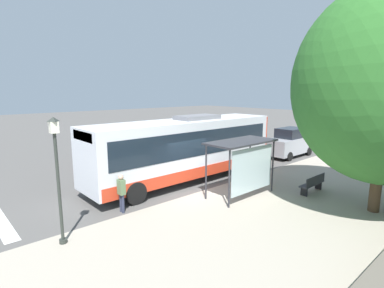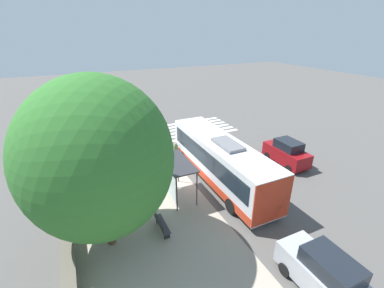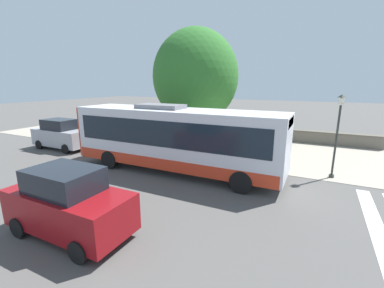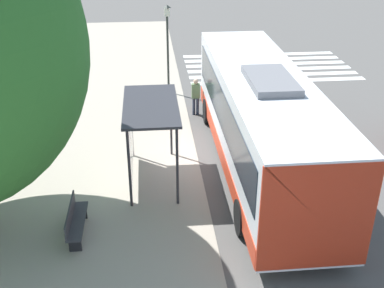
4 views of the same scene
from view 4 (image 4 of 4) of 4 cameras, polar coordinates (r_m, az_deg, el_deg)
The scene contains 8 objects.
ground_plane at distance 17.16m, azimuth 0.65°, elevation -1.52°, with size 120.00×120.00×0.00m, color #514F4C.
sidewalk_plaza at distance 17.31m, azimuth -14.34°, elevation -2.12°, with size 9.00×44.00×0.02m.
crosswalk_stripes at distance 27.24m, azimuth 8.98°, elevation 9.04°, with size 9.00×5.25×0.01m.
bus at distance 15.77m, azimuth 8.14°, elevation 2.97°, with size 2.73×11.29×3.55m.
bus_shelter at distance 14.94m, azimuth -5.50°, elevation 3.10°, with size 1.68×3.48×2.61m.
pedestrian at distance 20.28m, azimuth 0.44°, elevation 5.93°, with size 0.34×0.22×1.59m.
bench at distance 13.45m, azimuth -13.67°, elevation -8.76°, with size 0.40×1.80×0.88m.
street_lamp_near at distance 22.31m, azimuth -2.91°, elevation 11.95°, with size 0.28×0.28×4.12m.
Camera 4 is at (-1.65, -15.04, 8.11)m, focal length 45.00 mm.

